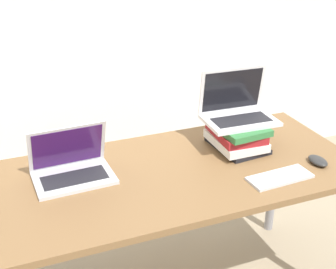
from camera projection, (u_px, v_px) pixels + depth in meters
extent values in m
cube|color=brown|center=(177.00, 173.00, 2.07)|extent=(1.63, 0.76, 0.03)
cylinder|color=gray|center=(6.00, 238.00, 2.25)|extent=(0.05, 0.05, 0.72)
cylinder|color=gray|center=(274.00, 178.00, 2.75)|extent=(0.05, 0.05, 0.72)
cube|color=silver|center=(74.00, 178.00, 1.98)|extent=(0.34, 0.24, 0.02)
cube|color=#232328|center=(74.00, 178.00, 1.97)|extent=(0.28, 0.13, 0.00)
cube|color=silver|center=(67.00, 147.00, 1.99)|extent=(0.33, 0.10, 0.22)
cube|color=#381451|center=(68.00, 147.00, 1.99)|extent=(0.30, 0.08, 0.19)
cube|color=black|center=(237.00, 145.00, 2.25)|extent=(0.23, 0.29, 0.02)
cube|color=white|center=(236.00, 140.00, 2.23)|extent=(0.21, 0.27, 0.04)
cube|color=maroon|center=(236.00, 132.00, 2.22)|extent=(0.22, 0.28, 0.04)
cube|color=#33753D|center=(237.00, 126.00, 2.20)|extent=(0.23, 0.30, 0.03)
cube|color=silver|center=(240.00, 120.00, 2.20)|extent=(0.34, 0.24, 0.02)
cube|color=#232328|center=(241.00, 120.00, 2.19)|extent=(0.28, 0.13, 0.00)
cube|color=silver|center=(232.00, 90.00, 2.23)|extent=(0.33, 0.05, 0.23)
cube|color=black|center=(233.00, 90.00, 2.23)|extent=(0.30, 0.04, 0.20)
cube|color=silver|center=(280.00, 177.00, 1.99)|extent=(0.29, 0.13, 0.01)
cube|color=silver|center=(280.00, 176.00, 1.99)|extent=(0.26, 0.10, 0.00)
ellipsoid|color=#2D2D2D|center=(318.00, 161.00, 2.10)|extent=(0.07, 0.11, 0.03)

